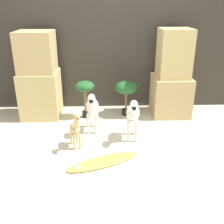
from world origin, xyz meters
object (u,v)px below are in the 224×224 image
(zebra_left, at_px, (92,107))
(potted_palm_back, at_px, (85,90))
(zebra_right, at_px, (133,114))
(surfboard, at_px, (102,162))
(giraffe_figurine, at_px, (75,127))
(potted_palm_front, at_px, (126,89))

(zebra_left, height_order, potted_palm_back, zebra_left)
(zebra_right, bearing_deg, zebra_left, 154.68)
(zebra_right, relative_size, surfboard, 0.68)
(potted_palm_back, relative_size, surfboard, 0.67)
(giraffe_figurine, bearing_deg, surfboard, -48.56)
(zebra_left, bearing_deg, potted_palm_back, 104.55)
(potted_palm_front, relative_size, surfboard, 0.63)
(surfboard, bearing_deg, potted_palm_front, 74.63)
(giraffe_figurine, distance_m, potted_palm_front, 1.31)
(potted_palm_front, height_order, potted_palm_back, potted_palm_back)
(potted_palm_back, xyz_separation_m, surfboard, (0.27, -1.37, -0.47))
(giraffe_figurine, distance_m, potted_palm_back, 1.01)
(potted_palm_front, bearing_deg, potted_palm_back, -172.87)
(surfboard, bearing_deg, giraffe_figurine, 131.44)
(potted_palm_back, height_order, surfboard, potted_palm_back)
(zebra_left, xyz_separation_m, potted_palm_front, (0.54, 0.60, 0.08))
(zebra_left, bearing_deg, giraffe_figurine, -113.23)
(potted_palm_back, bearing_deg, zebra_left, -75.45)
(giraffe_figurine, bearing_deg, zebra_right, 14.98)
(potted_palm_front, bearing_deg, zebra_right, -88.42)
(potted_palm_front, bearing_deg, giraffe_figurine, -124.66)
(zebra_right, distance_m, surfboard, 0.81)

